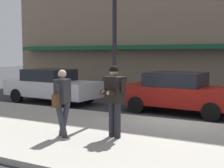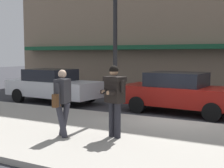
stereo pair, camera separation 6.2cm
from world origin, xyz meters
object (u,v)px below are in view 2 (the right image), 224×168
Objects in this scene: parked_sedan_near at (53,85)px; pedestrian_with_bag at (62,99)px; parked_sedan_mid at (180,92)px; man_texting_on_phone at (114,93)px; street_lamp_post at (115,26)px.

parked_sedan_near is 2.71× the size of pedestrian_with_bag.
parked_sedan_mid is 5.44m from pedestrian_with_bag.
man_texting_on_phone reaches higher than parked_sedan_mid.
parked_sedan_mid is at bearing 74.09° from pedestrian_with_bag.
parked_sedan_mid is at bearing 2.34° from parked_sedan_near.
man_texting_on_phone is 3.32m from street_lamp_post.
pedestrian_with_bag is at bearing -88.41° from street_lamp_post.
street_lamp_post is at bearing 117.61° from man_texting_on_phone.
pedestrian_with_bag is 3.61m from street_lamp_post.
parked_sedan_mid is 2.56× the size of man_texting_on_phone.
street_lamp_post reaches higher than man_texting_on_phone.
man_texting_on_phone is (5.58, -4.43, 0.46)m from parked_sedan_near.
parked_sedan_near is at bearing 155.09° from street_lamp_post.
parked_sedan_near and parked_sedan_mid have the same top height.
parked_sedan_mid is at bearing 86.26° from man_texting_on_phone.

